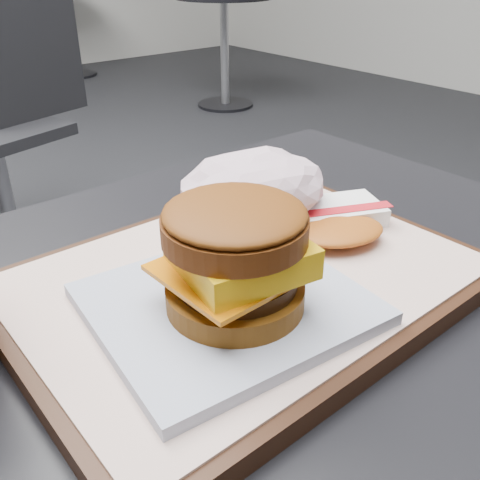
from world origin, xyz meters
name	(u,v)px	position (x,y,z in m)	size (l,w,h in m)	color
customer_table	(238,460)	(0.00, 0.00, 0.58)	(0.80, 0.60, 0.77)	#A5A5AA
serving_tray	(245,281)	(0.02, 0.01, 0.78)	(0.38, 0.28, 0.02)	black
breakfast_sandwich	(233,268)	(-0.03, -0.03, 0.83)	(0.21, 0.19, 0.09)	silver
hash_brown	(336,220)	(0.13, 0.01, 0.80)	(0.13, 0.12, 0.02)	white
crumpled_wrapper	(255,189)	(0.09, 0.08, 0.82)	(0.15, 0.12, 0.07)	silver
neighbor_chair	(7,115)	(0.33, 1.67, 0.51)	(0.64, 0.51, 0.88)	#97979C
bg_table_near	(224,24)	(2.20, 2.80, 0.56)	(0.66, 0.66, 0.75)	black
bg_table_far	(65,8)	(1.80, 4.50, 0.56)	(0.66, 0.66, 0.75)	black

